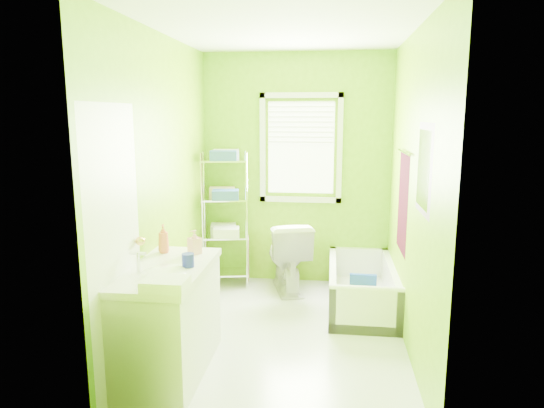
# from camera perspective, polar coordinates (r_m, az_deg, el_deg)

# --- Properties ---
(ground) EXTENTS (2.90, 2.90, 0.00)m
(ground) POSITION_cam_1_polar(r_m,az_deg,el_deg) (4.46, 1.29, -15.05)
(ground) COLOR silver
(ground) RESTS_ON ground
(room_envelope) EXTENTS (2.14, 2.94, 2.62)m
(room_envelope) POSITION_cam_1_polar(r_m,az_deg,el_deg) (4.04, 1.38, 5.14)
(room_envelope) COLOR #70AB08
(room_envelope) RESTS_ON ground
(window) EXTENTS (0.92, 0.05, 1.22)m
(window) POSITION_cam_1_polar(r_m,az_deg,el_deg) (5.45, 3.42, 7.23)
(window) COLOR white
(window) RESTS_ON ground
(door) EXTENTS (0.09, 0.80, 2.00)m
(door) POSITION_cam_1_polar(r_m,az_deg,el_deg) (3.46, -17.86, -5.52)
(door) COLOR white
(door) RESTS_ON ground
(right_wall_decor) EXTENTS (0.04, 1.48, 1.17)m
(right_wall_decor) POSITION_cam_1_polar(r_m,az_deg,el_deg) (4.08, 15.97, 1.58)
(right_wall_decor) COLOR #3B0613
(right_wall_decor) RESTS_ON ground
(bathtub) EXTENTS (0.65, 1.40, 0.45)m
(bathtub) POSITION_cam_1_polar(r_m,az_deg,el_deg) (5.06, 10.47, -10.25)
(bathtub) COLOR white
(bathtub) RESTS_ON ground
(toilet) EXTENTS (0.64, 0.87, 0.79)m
(toilet) POSITION_cam_1_polar(r_m,az_deg,el_deg) (5.37, 1.81, -6.04)
(toilet) COLOR white
(toilet) RESTS_ON ground
(vanity) EXTENTS (0.57, 1.10, 1.06)m
(vanity) POSITION_cam_1_polar(r_m,az_deg,el_deg) (3.78, -12.05, -12.86)
(vanity) COLOR silver
(vanity) RESTS_ON ground
(wire_shelf_unit) EXTENTS (0.56, 0.45, 1.54)m
(wire_shelf_unit) POSITION_cam_1_polar(r_m,az_deg,el_deg) (5.44, -5.43, -0.02)
(wire_shelf_unit) COLOR silver
(wire_shelf_unit) RESTS_ON ground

